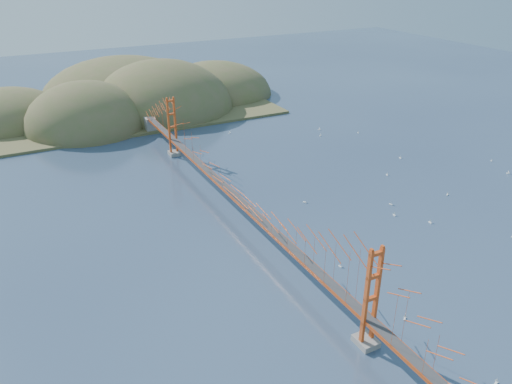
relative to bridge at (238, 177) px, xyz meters
name	(u,v)px	position (x,y,z in m)	size (l,w,h in m)	color
ground	(239,219)	(0.00, -0.18, -7.01)	(320.00, 320.00, 0.00)	navy
bridge	(238,177)	(0.00, 0.00, 0.00)	(2.20, 94.40, 12.00)	gray
far_headlands	(134,106)	(2.21, 68.33, -7.01)	(84.00, 58.00, 25.00)	brown
sailboat_5	(400,158)	(38.79, 7.64, -6.86)	(0.54, 0.61, 0.70)	white
sailboat_9	(492,161)	(53.42, -1.62, -6.87)	(0.53, 0.53, 0.56)	white
sailboat_0	(430,222)	(24.84, -14.28, -6.85)	(0.57, 0.63, 0.71)	white
sailboat_12	(230,133)	(15.32, 36.60, -6.87)	(0.52, 0.42, 0.61)	white
sailboat_4	(387,174)	(30.96, 2.43, -6.86)	(0.56, 0.60, 0.67)	white
sailboat_17	(320,135)	(32.24, 25.84, -6.86)	(0.62, 0.60, 0.70)	white
sailboat_10	(340,266)	(6.00, -17.53, -6.86)	(0.52, 0.56, 0.63)	white
sailboat_16	(305,202)	(11.78, 0.01, -6.85)	(0.67, 0.67, 0.71)	white
sailboat_11	(508,173)	(51.11, -7.18, -6.85)	(0.65, 0.65, 0.71)	white
sailboat_7	(319,129)	(34.47, 29.50, -6.85)	(0.63, 0.59, 0.71)	white
sailboat_14	(394,215)	(21.64, -10.04, -6.86)	(0.55, 0.61, 0.69)	white
sailboat_15	(358,133)	(40.87, 23.60, -6.87)	(0.44, 0.50, 0.57)	white
sailboat_13	(447,194)	(34.34, -8.60, -6.85)	(0.65, 0.65, 0.71)	white
sailboat_1	(391,204)	(23.61, -7.02, -6.85)	(0.64, 0.64, 0.72)	white
sailboat_extra_0	(496,383)	(7.49, -40.01, -6.85)	(0.64, 0.62, 0.72)	white
sailboat_extra_1	(405,318)	(6.30, -29.10, -6.85)	(0.68, 0.68, 0.72)	white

